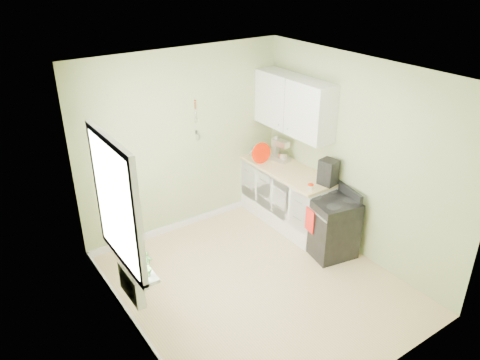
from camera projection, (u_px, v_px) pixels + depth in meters
floor at (257, 285)px, 5.97m from camera, size 3.20×3.60×0.02m
ceiling at (262, 73)px, 4.76m from camera, size 3.20×3.60×0.02m
wall_back at (184, 143)px, 6.70m from camera, size 3.20×0.02×2.70m
wall_left at (127, 235)px, 4.54m from camera, size 0.02×3.60×2.70m
wall_right at (357, 159)px, 6.18m from camera, size 0.02×3.60×2.70m
base_cabinets at (287, 197)px, 7.17m from camera, size 0.60×1.60×0.87m
countertop at (288, 170)px, 6.96m from camera, size 0.64×1.60×0.04m
upper_cabinets at (294, 104)px, 6.68m from camera, size 0.35×1.40×0.80m
window at (115, 204)px, 4.69m from camera, size 0.06×1.14×1.44m
window_sill at (129, 256)px, 5.02m from camera, size 0.18×1.14×0.04m
radiator at (132, 284)px, 5.12m from camera, size 0.12×0.50×0.35m
wall_utensils at (196, 127)px, 6.68m from camera, size 0.02×0.14×0.58m
stove at (330, 225)px, 6.46m from camera, size 0.71×0.77×0.95m
stand_mixer at (280, 151)px, 7.17m from camera, size 0.22×0.32×0.37m
kettle at (255, 151)px, 7.31m from camera, size 0.19×0.11×0.19m
coffee_maker at (328, 173)px, 6.43m from camera, size 0.25×0.26×0.36m
red_tray at (261, 153)px, 7.07m from camera, size 0.33×0.09×0.32m
jar at (311, 187)px, 6.32m from camera, size 0.08×0.08×0.09m
plant_a at (146, 264)px, 4.62m from camera, size 0.19×0.19×0.30m
plant_b at (126, 239)px, 5.01m from camera, size 0.20×0.22×0.32m
plant_c at (117, 229)px, 5.19m from camera, size 0.24×0.24×0.31m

